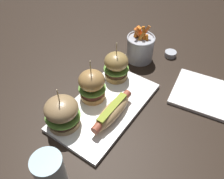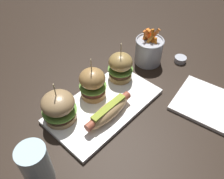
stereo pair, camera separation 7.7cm
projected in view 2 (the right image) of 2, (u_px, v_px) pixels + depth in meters
ground_plane at (104, 107)px, 0.79m from camera, size 3.00×3.00×0.00m
platter_main at (104, 106)px, 0.78m from camera, size 0.37×0.20×0.01m
hot_dog at (109, 111)px, 0.72m from camera, size 0.18×0.05×0.05m
slider_left at (59, 107)px, 0.70m from camera, size 0.10×0.10×0.14m
slider_center at (93, 83)px, 0.77m from camera, size 0.09×0.09×0.15m
slider_right at (120, 66)px, 0.83m from camera, size 0.09×0.09×0.15m
fries_bucket at (149, 50)px, 0.92m from camera, size 0.11×0.11×0.14m
sauce_ramekin at (180, 59)px, 0.95m from camera, size 0.05×0.05×0.02m
side_plate at (205, 103)px, 0.79m from camera, size 0.21×0.21×0.01m
water_glass at (36, 166)px, 0.57m from camera, size 0.07×0.07×0.13m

